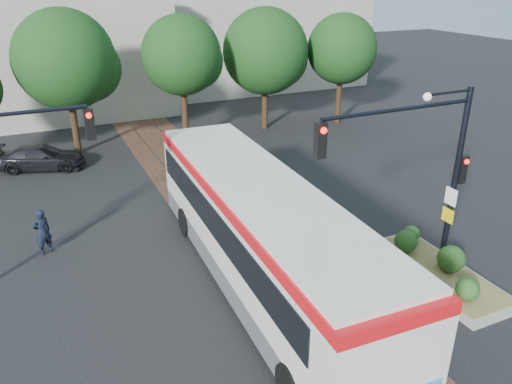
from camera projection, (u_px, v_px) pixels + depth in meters
The scene contains 9 objects.
ground at pixel (295, 295), 15.55m from camera, with size 120.00×120.00×0.00m, color black.
trackbed at pixel (244, 238), 18.87m from camera, with size 3.60×40.00×0.02m.
tree_row at pixel (174, 58), 27.69m from camera, with size 26.40×5.60×7.67m.
warehouses at pixel (107, 50), 37.69m from camera, with size 40.00×13.00×8.00m.
city_bus at pixel (261, 230), 15.31m from camera, with size 3.22×13.30×3.53m.
traffic_island at pixel (436, 265), 16.51m from camera, with size 2.20×5.20×1.13m.
signal_pole_main at pixel (428, 160), 14.67m from camera, with size 5.49×0.46×6.00m.
officer at pixel (42, 232), 17.53m from camera, with size 0.63×0.41×1.72m, color black.
parked_car at pixel (41, 157), 25.25m from camera, with size 1.74×4.28×1.24m, color black.
Camera 1 is at (-6.52, -11.22, 9.22)m, focal length 35.00 mm.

